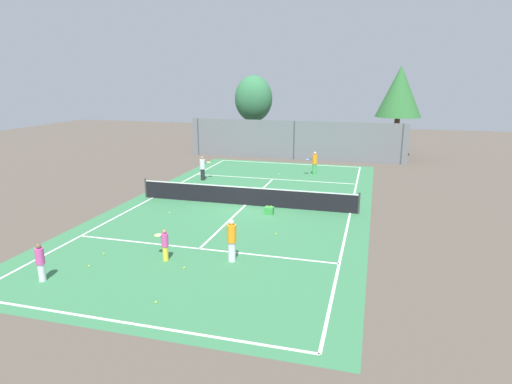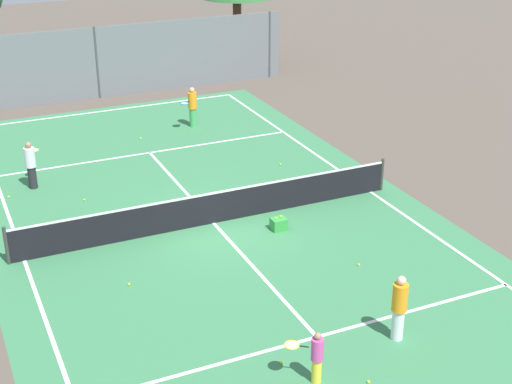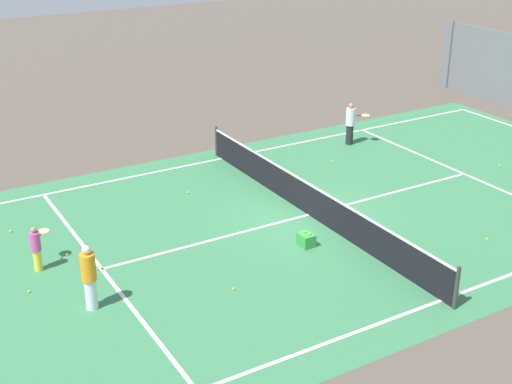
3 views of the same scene
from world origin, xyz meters
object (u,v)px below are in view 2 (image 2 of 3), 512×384
(tennis_ball_1, at_px, (359,265))
(player_3, at_px, (316,356))
(tennis_ball_6, at_px, (369,382))
(tennis_ball_10, at_px, (9,197))
(tennis_ball_8, at_px, (129,284))
(ball_crate, at_px, (279,224))
(player_2, at_px, (192,107))
(tennis_ball_4, at_px, (141,138))
(tennis_ball_2, at_px, (217,201))
(tennis_ball_0, at_px, (84,200))
(player_0, at_px, (31,164))
(tennis_ball_3, at_px, (282,362))
(tennis_ball_9, at_px, (280,164))
(player_4, at_px, (399,307))

(tennis_ball_1, bearing_deg, player_3, -132.02)
(tennis_ball_6, bearing_deg, player_3, 152.54)
(player_3, relative_size, tennis_ball_10, 18.44)
(tennis_ball_1, distance_m, tennis_ball_8, 6.07)
(tennis_ball_6, bearing_deg, ball_crate, 78.85)
(ball_crate, bearing_deg, player_2, 84.72)
(tennis_ball_4, bearing_deg, tennis_ball_8, -108.06)
(tennis_ball_6, bearing_deg, tennis_ball_10, 113.34)
(player_3, height_order, tennis_ball_2, player_3)
(ball_crate, relative_size, tennis_ball_8, 6.69)
(player_3, bearing_deg, tennis_ball_4, 86.64)
(tennis_ball_6, relative_size, tennis_ball_8, 1.00)
(tennis_ball_0, height_order, tennis_ball_6, same)
(tennis_ball_0, distance_m, tennis_ball_1, 9.20)
(ball_crate, distance_m, tennis_ball_2, 2.70)
(player_2, distance_m, tennis_ball_0, 7.81)
(player_2, bearing_deg, tennis_ball_2, -104.29)
(player_0, distance_m, tennis_ball_3, 12.33)
(tennis_ball_9, bearing_deg, tennis_ball_1, -99.76)
(tennis_ball_8, bearing_deg, ball_crate, 14.18)
(player_3, distance_m, tennis_ball_8, 5.92)
(player_4, distance_m, tennis_ball_1, 3.43)
(player_4, distance_m, tennis_ball_10, 13.55)
(ball_crate, distance_m, tennis_ball_8, 5.01)
(player_0, xyz_separation_m, tennis_ball_1, (7.03, -8.92, -0.80))
(tennis_ball_0, bearing_deg, player_4, -65.29)
(tennis_ball_0, xyz_separation_m, tennis_ball_1, (5.74, -7.19, 0.00))
(player_2, bearing_deg, tennis_ball_4, -166.96)
(player_3, distance_m, tennis_ball_10, 13.02)
(tennis_ball_4, distance_m, tennis_ball_6, 16.27)
(player_4, bearing_deg, tennis_ball_2, 96.51)
(tennis_ball_0, bearing_deg, player_0, 126.59)
(tennis_ball_0, height_order, tennis_ball_10, same)
(player_4, distance_m, tennis_ball_4, 15.27)
(player_3, bearing_deg, tennis_ball_6, -27.46)
(player_4, height_order, tennis_ball_0, player_4)
(tennis_ball_8, bearing_deg, tennis_ball_3, -65.05)
(player_2, relative_size, tennis_ball_8, 24.69)
(player_2, height_order, player_3, player_2)
(tennis_ball_0, xyz_separation_m, tennis_ball_6, (3.34, -11.47, 0.00))
(player_0, height_order, tennis_ball_1, player_0)
(tennis_ball_4, height_order, tennis_ball_9, same)
(tennis_ball_1, bearing_deg, tennis_ball_3, -141.87)
(tennis_ball_10, bearing_deg, tennis_ball_6, -66.66)
(ball_crate, distance_m, tennis_ball_4, 9.29)
(player_4, height_order, tennis_ball_9, player_4)
(player_0, bearing_deg, tennis_ball_1, -51.76)
(tennis_ball_6, bearing_deg, tennis_ball_3, 135.32)
(player_0, relative_size, ball_crate, 3.65)
(player_2, distance_m, player_3, 16.63)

